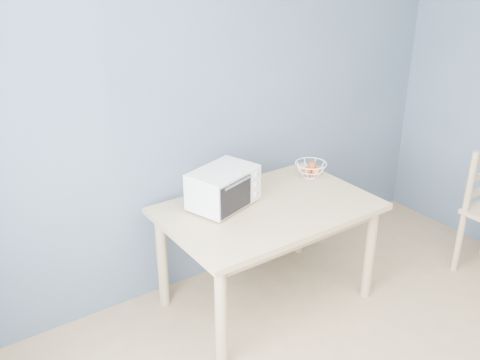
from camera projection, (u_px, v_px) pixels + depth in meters
dining_table at (268, 219)px, 3.57m from camera, size 1.40×0.90×0.75m
toaster_oven at (222, 188)px, 3.46m from camera, size 0.51×0.44×0.26m
fruit_basket at (310, 169)px, 3.95m from camera, size 0.29×0.29×0.12m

